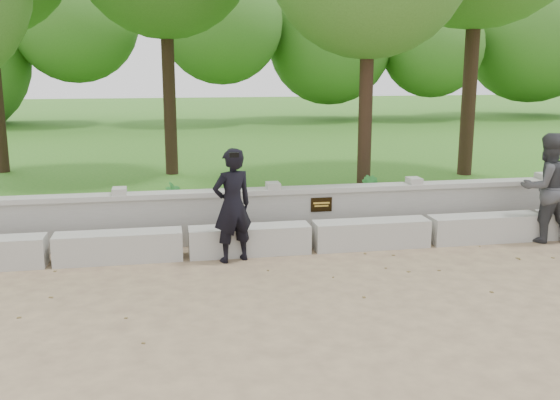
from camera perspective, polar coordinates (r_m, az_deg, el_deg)
The scene contains 8 objects.
ground at distance 8.34m, azimuth 5.95°, elevation -8.33°, with size 80.00×80.00×0.00m, color tan.
lawn at distance 21.77m, azimuth -4.55°, elevation 4.82°, with size 40.00×22.00×0.25m, color #286E1A.
concrete_bench at distance 10.01m, azimuth 2.90°, elevation -3.39°, with size 11.90×0.45×0.45m.
parapet_wall at distance 10.61m, azimuth 2.03°, elevation -1.15°, with size 12.50×0.35×0.90m.
man_main at distance 9.34m, azimuth -4.38°, elevation -0.50°, with size 0.74×0.68×1.73m.
visitor_left at distance 11.32m, azimuth 23.15°, elevation 1.05°, with size 0.89×0.70×1.83m.
shrub_a at distance 11.20m, azimuth -9.64°, elevation -0.02°, with size 0.34×0.23×0.65m, color #2C8231.
shrub_b at distance 11.64m, azimuth 8.32°, elevation 0.54°, with size 0.37×0.30×0.67m, color #2C8231.
Camera 1 is at (-2.27, -7.47, 2.92)m, focal length 40.00 mm.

